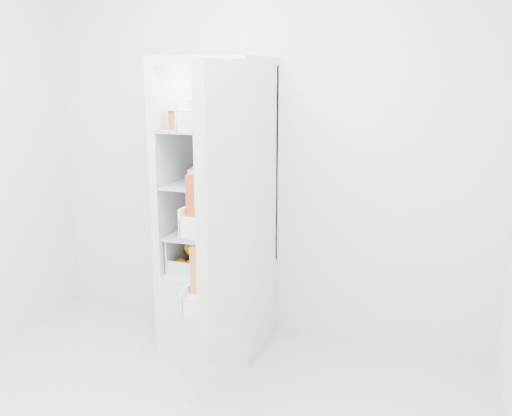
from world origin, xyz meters
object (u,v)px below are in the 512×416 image
at_px(red_cabbage, 230,223).
at_px(mushroom_bowl, 200,219).
at_px(refrigerator, 220,241).
at_px(fridge_door, 223,200).

relative_size(red_cabbage, mushroom_bowl, 1.17).
height_order(red_cabbage, mushroom_bowl, red_cabbage).
bearing_deg(red_cabbage, refrigerator, 129.75).
bearing_deg(refrigerator, red_cabbage, -50.25).
xyz_separation_m(red_cabbage, mushroom_bowl, (-0.29, 0.21, -0.05)).
bearing_deg(red_cabbage, mushroom_bowl, 144.52).
bearing_deg(fridge_door, refrigerator, 26.31).
bearing_deg(mushroom_bowl, fridge_door, -56.59).
height_order(red_cabbage, fridge_door, fridge_door).
xyz_separation_m(mushroom_bowl, fridge_door, (0.46, -0.69, 0.31)).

